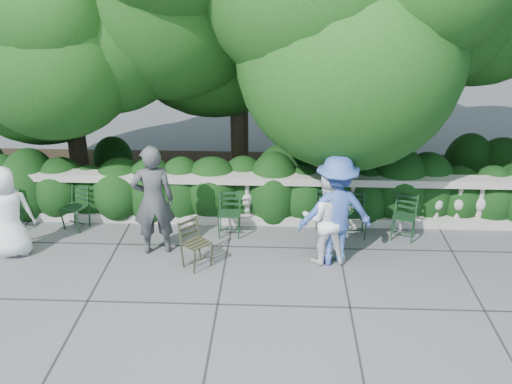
{
  "coord_description": "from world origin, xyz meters",
  "views": [
    {
      "loc": [
        0.39,
        -8.2,
        5.03
      ],
      "look_at": [
        0.0,
        1.0,
        1.0
      ],
      "focal_mm": 40.0,
      "sensor_mm": 36.0,
      "label": 1
    }
  ],
  "objects_px": {
    "chair_a": "(73,231)",
    "person_casual_man": "(326,218)",
    "person_woman_grey": "(153,200)",
    "chair_b": "(5,234)",
    "chair_weathered": "(203,270)",
    "person_older_blue": "(336,211)",
    "chair_e": "(330,236)",
    "person_businessman": "(9,212)",
    "chair_f": "(355,240)",
    "chair_d": "(401,242)",
    "chair_c": "(229,239)"
  },
  "relations": [
    {
      "from": "person_casual_man",
      "to": "chair_a",
      "type": "bearing_deg",
      "value": -13.75
    },
    {
      "from": "chair_weathered",
      "to": "chair_f",
      "type": "bearing_deg",
      "value": -21.85
    },
    {
      "from": "chair_b",
      "to": "person_businessman",
      "type": "distance_m",
      "value": 1.22
    },
    {
      "from": "chair_weathered",
      "to": "person_older_blue",
      "type": "distance_m",
      "value": 2.44
    },
    {
      "from": "person_businessman",
      "to": "person_casual_man",
      "type": "height_order",
      "value": "person_casual_man"
    },
    {
      "from": "chair_d",
      "to": "chair_e",
      "type": "height_order",
      "value": "same"
    },
    {
      "from": "chair_c",
      "to": "person_woman_grey",
      "type": "distance_m",
      "value": 1.66
    },
    {
      "from": "person_businessman",
      "to": "chair_weathered",
      "type": "bearing_deg",
      "value": 157.49
    },
    {
      "from": "chair_a",
      "to": "chair_d",
      "type": "xyz_separation_m",
      "value": [
        6.17,
        -0.16,
        0.0
      ]
    },
    {
      "from": "chair_f",
      "to": "person_woman_grey",
      "type": "distance_m",
      "value": 3.74
    },
    {
      "from": "chair_c",
      "to": "person_businessman",
      "type": "xyz_separation_m",
      "value": [
        -3.7,
        -0.72,
        0.81
      ]
    },
    {
      "from": "chair_c",
      "to": "chair_e",
      "type": "height_order",
      "value": "same"
    },
    {
      "from": "chair_f",
      "to": "person_casual_man",
      "type": "bearing_deg",
      "value": -131.25
    },
    {
      "from": "chair_c",
      "to": "person_older_blue",
      "type": "height_order",
      "value": "person_older_blue"
    },
    {
      "from": "chair_b",
      "to": "chair_a",
      "type": "bearing_deg",
      "value": 22.64
    },
    {
      "from": "chair_a",
      "to": "chair_e",
      "type": "distance_m",
      "value": 4.88
    },
    {
      "from": "chair_b",
      "to": "person_older_blue",
      "type": "xyz_separation_m",
      "value": [
        6.1,
        -0.74,
        0.96
      ]
    },
    {
      "from": "person_businessman",
      "to": "person_woman_grey",
      "type": "distance_m",
      "value": 2.48
    },
    {
      "from": "chair_d",
      "to": "person_older_blue",
      "type": "distance_m",
      "value": 1.78
    },
    {
      "from": "chair_d",
      "to": "person_woman_grey",
      "type": "relative_size",
      "value": 0.43
    },
    {
      "from": "chair_b",
      "to": "chair_d",
      "type": "bearing_deg",
      "value": 15.33
    },
    {
      "from": "chair_e",
      "to": "chair_d",
      "type": "bearing_deg",
      "value": -19.98
    },
    {
      "from": "chair_e",
      "to": "person_older_blue",
      "type": "distance_m",
      "value": 1.32
    },
    {
      "from": "chair_e",
      "to": "chair_b",
      "type": "bearing_deg",
      "value": 168.78
    },
    {
      "from": "chair_f",
      "to": "person_woman_grey",
      "type": "height_order",
      "value": "person_woman_grey"
    },
    {
      "from": "chair_f",
      "to": "chair_c",
      "type": "bearing_deg",
      "value": 179.24
    },
    {
      "from": "person_businessman",
      "to": "person_older_blue",
      "type": "distance_m",
      "value": 5.56
    },
    {
      "from": "person_casual_man",
      "to": "chair_e",
      "type": "bearing_deg",
      "value": -104.23
    },
    {
      "from": "chair_a",
      "to": "person_casual_man",
      "type": "xyz_separation_m",
      "value": [
        4.7,
        -0.89,
        0.81
      ]
    },
    {
      "from": "chair_c",
      "to": "chair_f",
      "type": "relative_size",
      "value": 1.0
    },
    {
      "from": "chair_e",
      "to": "person_businessman",
      "type": "height_order",
      "value": "person_businessman"
    },
    {
      "from": "chair_a",
      "to": "person_casual_man",
      "type": "relative_size",
      "value": 0.52
    },
    {
      "from": "person_woman_grey",
      "to": "chair_b",
      "type": "bearing_deg",
      "value": -22.76
    },
    {
      "from": "chair_a",
      "to": "person_older_blue",
      "type": "xyz_separation_m",
      "value": [
        4.86,
        -0.9,
        0.96
      ]
    },
    {
      "from": "chair_b",
      "to": "chair_e",
      "type": "height_order",
      "value": "same"
    },
    {
      "from": "chair_c",
      "to": "chair_f",
      "type": "distance_m",
      "value": 2.33
    },
    {
      "from": "chair_b",
      "to": "chair_e",
      "type": "relative_size",
      "value": 1.0
    },
    {
      "from": "chair_b",
      "to": "chair_c",
      "type": "xyz_separation_m",
      "value": [
        4.24,
        -0.01,
        0.0
      ]
    },
    {
      "from": "chair_d",
      "to": "chair_e",
      "type": "bearing_deg",
      "value": -168.95
    },
    {
      "from": "chair_c",
      "to": "person_casual_man",
      "type": "distance_m",
      "value": 2.01
    },
    {
      "from": "chair_b",
      "to": "person_older_blue",
      "type": "bearing_deg",
      "value": 8.37
    },
    {
      "from": "chair_e",
      "to": "person_older_blue",
      "type": "height_order",
      "value": "person_older_blue"
    },
    {
      "from": "person_businessman",
      "to": "person_woman_grey",
      "type": "height_order",
      "value": "person_woman_grey"
    },
    {
      "from": "person_woman_grey",
      "to": "person_older_blue",
      "type": "relative_size",
      "value": 1.03
    },
    {
      "from": "chair_f",
      "to": "person_older_blue",
      "type": "height_order",
      "value": "person_older_blue"
    },
    {
      "from": "chair_weathered",
      "to": "person_businessman",
      "type": "height_order",
      "value": "person_businessman"
    },
    {
      "from": "chair_a",
      "to": "person_woman_grey",
      "type": "height_order",
      "value": "person_woman_grey"
    },
    {
      "from": "chair_b",
      "to": "chair_weathered",
      "type": "height_order",
      "value": "same"
    },
    {
      "from": "person_casual_man",
      "to": "chair_c",
      "type": "bearing_deg",
      "value": -25.97
    },
    {
      "from": "chair_a",
      "to": "chair_f",
      "type": "distance_m",
      "value": 5.33
    }
  ]
}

